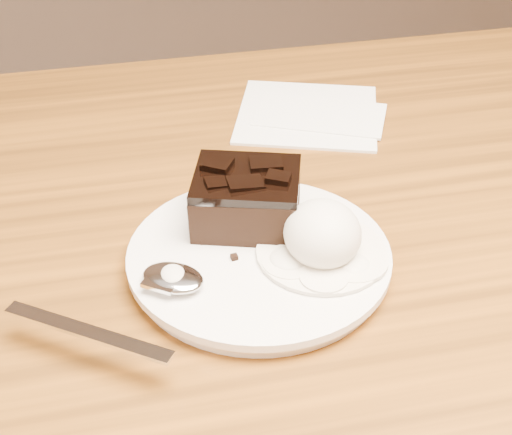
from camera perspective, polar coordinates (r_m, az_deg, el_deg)
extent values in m
cylinder|color=white|center=(0.56, 0.23, -3.25)|extent=(0.20, 0.20, 0.02)
cube|color=black|center=(0.57, -0.72, 1.23)|extent=(0.10, 0.09, 0.04)
ellipsoid|color=white|center=(0.54, 5.15, -1.24)|extent=(0.06, 0.06, 0.05)
cylinder|color=silver|center=(0.55, 5.05, -2.76)|extent=(0.10, 0.10, 0.00)
cube|color=white|center=(0.77, 3.99, 8.05)|extent=(0.18, 0.18, 0.01)
cube|color=black|center=(0.55, 6.11, -2.67)|extent=(0.01, 0.01, 0.00)
cube|color=black|center=(0.55, 2.28, -2.83)|extent=(0.01, 0.01, 0.00)
cube|color=black|center=(0.56, -4.19, -1.81)|extent=(0.01, 0.01, 0.00)
cube|color=black|center=(0.54, -1.69, -3.08)|extent=(0.01, 0.01, 0.00)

